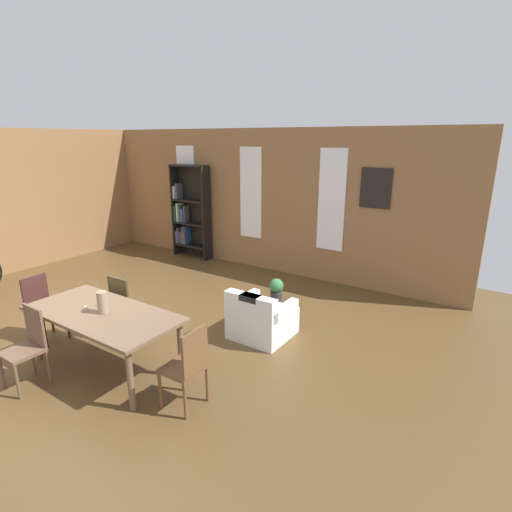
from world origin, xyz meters
name	(u,v)px	position (x,y,z in m)	size (l,w,h in m)	color
ground_plane	(90,339)	(0.00, 0.00, 0.00)	(10.94, 10.94, 0.00)	brown
back_wall_brick	(253,200)	(0.00, 4.27, 1.51)	(9.11, 0.12, 3.03)	olive
window_pane_0	(187,187)	(-1.89, 4.20, 1.66)	(0.55, 0.02, 1.97)	white
window_pane_1	(251,193)	(0.00, 4.20, 1.66)	(0.55, 0.02, 1.97)	white
window_pane_2	(332,200)	(1.89, 4.20, 1.66)	(0.55, 0.02, 1.97)	white
dining_table	(103,318)	(0.86, -0.32, 0.69)	(2.05, 0.96, 0.77)	brown
vase_on_table	(102,302)	(0.89, -0.32, 0.91)	(0.13, 0.13, 0.27)	#998466
tealight_candle_0	(99,305)	(0.67, -0.23, 0.79)	(0.04, 0.04, 0.04)	silver
tealight_candle_1	(86,308)	(0.65, -0.39, 0.80)	(0.04, 0.04, 0.05)	silver
dining_chair_far_left	(126,304)	(0.41, 0.38, 0.51)	(0.42, 0.42, 0.95)	#453B20
dining_chair_head_left	(42,306)	(-0.54, -0.33, 0.51)	(0.44, 0.44, 0.95)	#41221E
dining_chair_near_left	(28,344)	(0.40, -1.03, 0.51)	(0.40, 0.40, 0.95)	brown
dining_chair_head_right	(188,365)	(2.26, -0.32, 0.51)	(0.41, 0.41, 0.95)	brown
bookshelf_tall	(189,213)	(-1.71, 4.03, 1.08)	(1.02, 0.29, 2.22)	black
armchair_white	(261,319)	(2.04, 1.46, 0.28)	(0.80, 0.81, 0.75)	white
potted_plant_by_shelf	(276,289)	(1.52, 2.77, 0.22)	(0.26, 0.26, 0.41)	#333338
framed_picture	(376,188)	(2.73, 4.19, 1.96)	(0.56, 0.03, 0.72)	black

